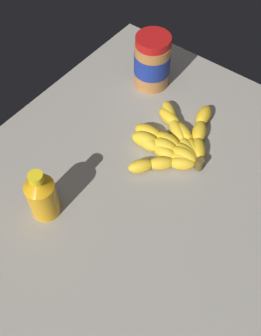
% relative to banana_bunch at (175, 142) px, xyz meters
% --- Properties ---
extents(ground_plane, '(0.94, 0.79, 0.05)m').
position_rel_banana_bunch_xyz_m(ground_plane, '(-0.14, -0.01, -0.04)').
color(ground_plane, gray).
extents(banana_bunch, '(0.29, 0.20, 0.04)m').
position_rel_banana_bunch_xyz_m(banana_bunch, '(0.00, 0.00, 0.00)').
color(banana_bunch, yellow).
rests_on(banana_bunch, ground_plane).
extents(peanut_butter_jar, '(0.10, 0.10, 0.15)m').
position_rel_banana_bunch_xyz_m(peanut_butter_jar, '(0.15, 0.18, 0.06)').
color(peanut_butter_jar, '#B27238').
rests_on(peanut_butter_jar, ground_plane).
extents(honey_bottle, '(0.06, 0.06, 0.13)m').
position_rel_banana_bunch_xyz_m(honey_bottle, '(-0.32, 0.12, 0.04)').
color(honey_bottle, orange).
rests_on(honey_bottle, ground_plane).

